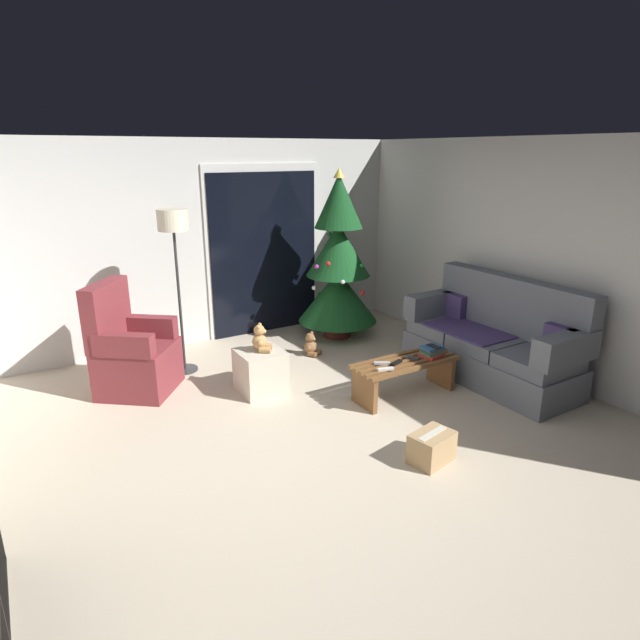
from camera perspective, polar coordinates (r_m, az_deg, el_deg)
ground_plane at (r=4.54m, az=0.27°, el=-13.42°), size 7.00×7.00×0.00m
wall_back at (r=6.78m, az=-13.48°, el=7.90°), size 5.72×0.12×2.50m
wall_right at (r=6.01m, az=24.34°, el=5.60°), size 0.12×6.00×2.50m
patio_door_frame at (r=7.08m, az=-6.01°, el=7.44°), size 1.60×0.02×2.20m
patio_door_glass at (r=7.07m, az=-5.93°, el=7.02°), size 1.50×0.02×2.10m
couch at (r=5.97m, az=18.16°, el=-2.27°), size 0.79×1.95×1.08m
coffee_table at (r=5.36m, az=9.09°, el=-5.54°), size 1.10×0.40×0.38m
remote_black at (r=5.21m, az=8.19°, el=-4.56°), size 0.16×0.09×0.02m
remote_graphite at (r=5.36m, az=9.81°, el=-4.02°), size 0.12×0.16×0.02m
remote_silver at (r=5.19m, az=6.67°, el=-4.62°), size 0.16×0.12×0.02m
remote_white at (r=5.05m, az=7.06°, el=-5.25°), size 0.16×0.09×0.02m
book_stack at (r=5.44m, az=11.92°, el=-3.34°), size 0.24×0.22×0.11m
cell_phone at (r=5.41m, az=12.15°, el=-2.77°), size 0.08×0.15×0.01m
christmas_tree at (r=6.81m, az=1.95°, el=5.85°), size 1.02×1.03×2.16m
armchair at (r=5.68m, az=-19.53°, el=-3.41°), size 0.96×0.96×1.13m
floor_lamp at (r=5.77m, az=-15.40°, el=8.67°), size 0.32×0.32×1.78m
ottoman at (r=5.44m, az=-6.39°, el=-5.46°), size 0.44×0.44×0.44m
teddy_bear_honey at (r=5.32m, az=-6.40°, el=-2.10°), size 0.22×0.21×0.29m
teddy_bear_chestnut_by_tree at (r=6.38m, az=-0.98°, el=-2.74°), size 0.21×0.22×0.29m
cardboard_box_taped_mid_floor at (r=4.38m, az=11.90°, el=-13.23°), size 0.39×0.31×0.25m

